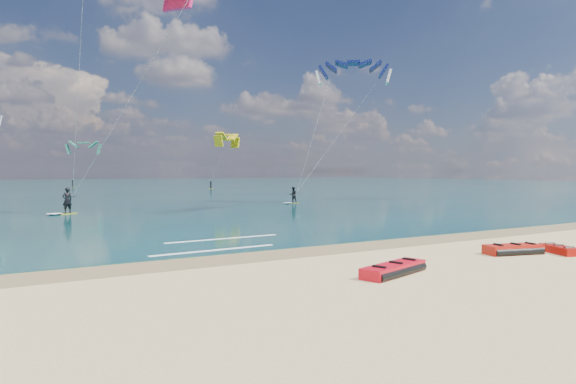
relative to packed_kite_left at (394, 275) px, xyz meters
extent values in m
plane|color=tan|center=(-1.76, 42.33, 0.00)|extent=(320.00, 320.00, 0.00)
cube|color=brown|center=(-1.76, 5.33, 0.00)|extent=(320.00, 2.40, 0.01)
cube|color=#093336|center=(-1.76, 106.33, 0.02)|extent=(320.00, 200.00, 0.04)
cube|color=yellow|center=(-5.62, 29.58, 0.07)|extent=(1.49, 1.16, 0.06)
imported|color=black|center=(-5.62, 29.58, 1.07)|extent=(0.79, 0.60, 1.95)
cylinder|color=black|center=(-5.29, 29.25, 1.35)|extent=(0.53, 0.35, 0.04)
cube|color=yellow|center=(15.81, 31.92, 0.07)|extent=(1.28, 0.44, 0.06)
imported|color=black|center=(15.81, 31.92, 0.89)|extent=(0.88, 0.75, 1.61)
cylinder|color=black|center=(16.09, 31.64, 1.17)|extent=(0.51, 0.06, 0.04)
cube|color=white|center=(-1.27, 10.43, 0.04)|extent=(5.83, 0.45, 0.01)
cube|color=white|center=(-3.01, 7.33, 0.04)|extent=(5.53, 0.54, 0.01)
camera|label=1|loc=(-11.15, -12.10, 3.28)|focal=32.00mm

